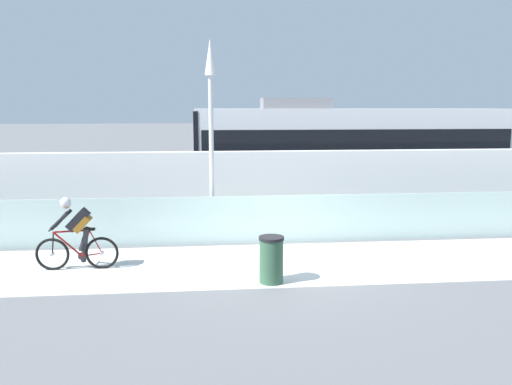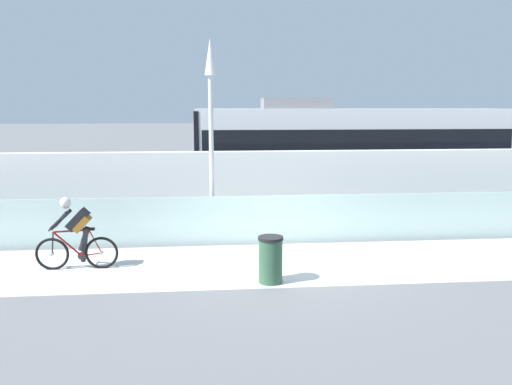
% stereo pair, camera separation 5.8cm
% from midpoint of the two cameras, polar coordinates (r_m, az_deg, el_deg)
% --- Properties ---
extents(ground_plane, '(200.00, 200.00, 0.00)m').
position_cam_midpoint_polar(ground_plane, '(11.75, 2.83, -7.90)').
color(ground_plane, slate).
extents(bike_path_deck, '(32.00, 3.20, 0.01)m').
position_cam_midpoint_polar(bike_path_deck, '(11.75, 2.83, -7.87)').
color(bike_path_deck, silver).
rests_on(bike_path_deck, ground).
extents(glass_parapet, '(32.00, 0.05, 1.25)m').
position_cam_midpoint_polar(glass_parapet, '(13.36, 1.70, -2.98)').
color(glass_parapet, '#ADC6C1').
rests_on(glass_parapet, ground).
extents(concrete_barrier_wall, '(32.00, 0.36, 2.24)m').
position_cam_midpoint_polar(concrete_barrier_wall, '(15.02, 0.84, 0.36)').
color(concrete_barrier_wall, white).
rests_on(concrete_barrier_wall, ground).
extents(tram_rail_near, '(32.00, 0.08, 0.01)m').
position_cam_midpoint_polar(tram_rail_near, '(17.65, -0.07, -1.94)').
color(tram_rail_near, '#595654').
rests_on(tram_rail_near, ground).
extents(tram_rail_far, '(32.00, 0.08, 0.01)m').
position_cam_midpoint_polar(tram_rail_far, '(19.06, -0.48, -1.09)').
color(tram_rail_far, '#595654').
rests_on(tram_rail_far, ground).
extents(tram, '(11.06, 2.54, 3.81)m').
position_cam_midpoint_polar(tram, '(18.71, 10.25, 4.41)').
color(tram, silver).
rests_on(tram, ground).
extents(cyclist_on_bike, '(1.77, 0.58, 1.61)m').
position_cam_midpoint_polar(cyclist_on_bike, '(11.77, -19.49, -4.46)').
color(cyclist_on_bike, black).
rests_on(cyclist_on_bike, ground).
extents(lamp_post_antenna, '(0.28, 0.28, 5.20)m').
position_cam_midpoint_polar(lamp_post_antenna, '(13.24, -5.17, 8.52)').
color(lamp_post_antenna, gray).
rests_on(lamp_post_antenna, ground).
extents(trash_bin, '(0.51, 0.51, 0.96)m').
position_cam_midpoint_polar(trash_bin, '(10.37, 1.55, -7.49)').
color(trash_bin, '#33593F').
rests_on(trash_bin, ground).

